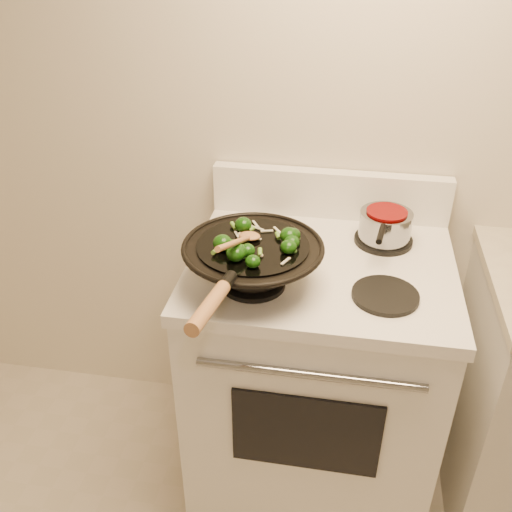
# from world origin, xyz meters

# --- Properties ---
(stove) EXTENTS (0.78, 0.67, 1.08)m
(stove) POSITION_xyz_m (-0.16, 1.17, 0.47)
(stove) COLOR white
(stove) RESTS_ON ground
(wok) EXTENTS (0.38, 0.63, 0.19)m
(wok) POSITION_xyz_m (-0.34, 1.02, 1.00)
(wok) COLOR black
(wok) RESTS_ON stove
(stirfry) EXTENTS (0.22, 0.25, 0.04)m
(stirfry) POSITION_xyz_m (-0.33, 1.00, 1.07)
(stirfry) COLOR #103809
(stirfry) RESTS_ON wok
(wooden_spoon) EXTENTS (0.07, 0.27, 0.11)m
(wooden_spoon) POSITION_xyz_m (-0.36, 0.98, 1.09)
(wooden_spoon) COLOR #A66F41
(wooden_spoon) RESTS_ON wok
(saucepan) EXTENTS (0.16, 0.26, 0.09)m
(saucepan) POSITION_xyz_m (0.02, 1.32, 0.98)
(saucepan) COLOR gray
(saucepan) RESTS_ON stove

